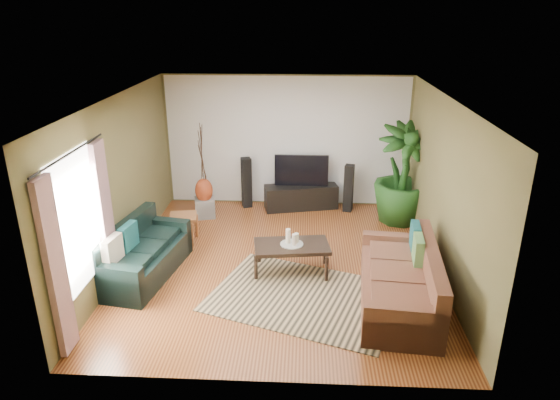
# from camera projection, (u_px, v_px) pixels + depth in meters

# --- Properties ---
(floor) EXTENTS (5.50, 5.50, 0.00)m
(floor) POSITION_uv_depth(u_px,v_px,m) (279.00, 264.00, 8.17)
(floor) COLOR #965026
(floor) RESTS_ON ground
(ceiling) EXTENTS (5.50, 5.50, 0.00)m
(ceiling) POSITION_uv_depth(u_px,v_px,m) (279.00, 99.00, 7.19)
(ceiling) COLOR white
(ceiling) RESTS_ON ground
(wall_back) EXTENTS (5.00, 0.00, 5.00)m
(wall_back) POSITION_uv_depth(u_px,v_px,m) (287.00, 142.00, 10.24)
(wall_back) COLOR brown
(wall_back) RESTS_ON ground
(wall_front) EXTENTS (5.00, 0.00, 5.00)m
(wall_front) POSITION_uv_depth(u_px,v_px,m) (265.00, 277.00, 5.12)
(wall_front) COLOR brown
(wall_front) RESTS_ON ground
(wall_left) EXTENTS (0.00, 5.50, 5.50)m
(wall_left) POSITION_uv_depth(u_px,v_px,m) (120.00, 184.00, 7.81)
(wall_left) COLOR brown
(wall_left) RESTS_ON ground
(wall_right) EXTENTS (0.00, 5.50, 5.50)m
(wall_right) POSITION_uv_depth(u_px,v_px,m) (444.00, 190.00, 7.56)
(wall_right) COLOR brown
(wall_right) RESTS_ON ground
(backwall_panel) EXTENTS (4.90, 0.00, 4.90)m
(backwall_panel) POSITION_uv_depth(u_px,v_px,m) (287.00, 142.00, 10.23)
(backwall_panel) COLOR white
(backwall_panel) RESTS_ON ground
(window_pane) EXTENTS (0.00, 1.80, 1.80)m
(window_pane) POSITION_uv_depth(u_px,v_px,m) (77.00, 222.00, 6.30)
(window_pane) COLOR white
(window_pane) RESTS_ON ground
(curtain_near) EXTENTS (0.08, 0.35, 2.20)m
(curtain_near) POSITION_uv_depth(u_px,v_px,m) (56.00, 269.00, 5.69)
(curtain_near) COLOR gray
(curtain_near) RESTS_ON ground
(curtain_far) EXTENTS (0.08, 0.35, 2.20)m
(curtain_far) POSITION_uv_depth(u_px,v_px,m) (106.00, 217.00, 7.08)
(curtain_far) COLOR gray
(curtain_far) RESTS_ON ground
(curtain_rod) EXTENTS (0.03, 1.90, 0.03)m
(curtain_rod) POSITION_uv_depth(u_px,v_px,m) (70.00, 153.00, 5.97)
(curtain_rod) COLOR black
(curtain_rod) RESTS_ON ground
(sofa_left) EXTENTS (1.10, 1.97, 0.85)m
(sofa_left) POSITION_uv_depth(u_px,v_px,m) (144.00, 251.00, 7.69)
(sofa_left) COLOR black
(sofa_left) RESTS_ON floor
(sofa_right) EXTENTS (1.22, 2.32, 0.85)m
(sofa_right) POSITION_uv_depth(u_px,v_px,m) (399.00, 277.00, 6.95)
(sofa_right) COLOR brown
(sofa_right) RESTS_ON floor
(area_rug) EXTENTS (3.06, 2.60, 0.01)m
(area_rug) POSITION_uv_depth(u_px,v_px,m) (303.00, 297.00, 7.24)
(area_rug) COLOR tan
(area_rug) RESTS_ON floor
(coffee_table) EXTENTS (1.24, 0.78, 0.48)m
(coffee_table) POSITION_uv_depth(u_px,v_px,m) (292.00, 258.00, 7.86)
(coffee_table) COLOR black
(coffee_table) RESTS_ON floor
(candle_tray) EXTENTS (0.36, 0.36, 0.02)m
(candle_tray) POSITION_uv_depth(u_px,v_px,m) (292.00, 244.00, 7.77)
(candle_tray) COLOR #969792
(candle_tray) RESTS_ON coffee_table
(candle_tall) EXTENTS (0.07, 0.07, 0.23)m
(candle_tall) POSITION_uv_depth(u_px,v_px,m) (288.00, 236.00, 7.76)
(candle_tall) COLOR white
(candle_tall) RESTS_ON candle_tray
(candle_mid) EXTENTS (0.07, 0.07, 0.18)m
(candle_mid) POSITION_uv_depth(u_px,v_px,m) (294.00, 240.00, 7.70)
(candle_mid) COLOR beige
(candle_mid) RESTS_ON candle_tray
(candle_short) EXTENTS (0.07, 0.07, 0.15)m
(candle_short) POSITION_uv_depth(u_px,v_px,m) (296.00, 238.00, 7.80)
(candle_short) COLOR beige
(candle_short) RESTS_ON candle_tray
(tv_stand) EXTENTS (1.55, 0.77, 0.50)m
(tv_stand) POSITION_uv_depth(u_px,v_px,m) (301.00, 197.00, 10.36)
(tv_stand) COLOR black
(tv_stand) RESTS_ON floor
(television) EXTENTS (1.09, 0.06, 0.65)m
(television) POSITION_uv_depth(u_px,v_px,m) (301.00, 170.00, 10.17)
(television) COLOR black
(television) RESTS_ON tv_stand
(speaker_left) EXTENTS (0.25, 0.26, 1.05)m
(speaker_left) POSITION_uv_depth(u_px,v_px,m) (247.00, 183.00, 10.35)
(speaker_left) COLOR black
(speaker_left) RESTS_ON floor
(speaker_right) EXTENTS (0.22, 0.24, 0.98)m
(speaker_right) POSITION_uv_depth(u_px,v_px,m) (349.00, 188.00, 10.14)
(speaker_right) COLOR black
(speaker_right) RESTS_ON floor
(potted_plant) EXTENTS (1.30, 1.30, 1.93)m
(potted_plant) POSITION_uv_depth(u_px,v_px,m) (403.00, 174.00, 9.48)
(potted_plant) COLOR #1B4517
(potted_plant) RESTS_ON floor
(plant_pot) EXTENTS (0.36, 0.36, 0.28)m
(plant_pot) POSITION_uv_depth(u_px,v_px,m) (399.00, 214.00, 9.78)
(plant_pot) COLOR black
(plant_pot) RESTS_ON floor
(pedestal) EXTENTS (0.46, 0.46, 0.38)m
(pedestal) POSITION_uv_depth(u_px,v_px,m) (205.00, 208.00, 9.96)
(pedestal) COLOR gray
(pedestal) RESTS_ON floor
(vase) EXTENTS (0.35, 0.35, 0.49)m
(vase) POSITION_uv_depth(u_px,v_px,m) (204.00, 190.00, 9.83)
(vase) COLOR #98391B
(vase) RESTS_ON pedestal
(side_table) EXTENTS (0.54, 0.54, 0.49)m
(side_table) POSITION_uv_depth(u_px,v_px,m) (184.00, 228.00, 8.90)
(side_table) COLOR #955830
(side_table) RESTS_ON floor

